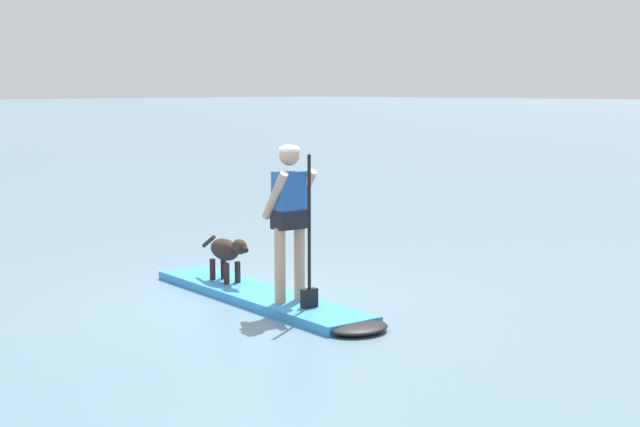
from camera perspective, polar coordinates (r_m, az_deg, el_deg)
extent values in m
plane|color=slate|center=(10.52, -3.84, -5.39)|extent=(400.00, 400.00, 0.00)
cube|color=#338CD8|center=(10.51, -3.84, -5.12)|extent=(3.55, 1.17, 0.10)
ellipsoid|color=black|center=(9.15, 2.28, -7.06)|extent=(0.65, 0.73, 0.10)
cylinder|color=tan|center=(9.99, -1.28, -3.08)|extent=(0.12, 0.12, 0.82)
cylinder|color=tan|center=(9.84, -2.50, -3.25)|extent=(0.12, 0.12, 0.82)
cube|color=black|center=(9.84, -1.90, -0.36)|extent=(0.27, 0.39, 0.20)
cube|color=#2659A5|center=(9.81, -1.91, 0.90)|extent=(0.24, 0.36, 0.60)
sphere|color=tan|center=(9.76, -1.92, 3.63)|extent=(0.22, 0.22, 0.22)
ellipsoid|color=white|center=(9.76, -1.92, 3.98)|extent=(0.23, 0.23, 0.11)
cylinder|color=tan|center=(9.91, -1.02, 1.28)|extent=(0.43, 0.15, 0.54)
cylinder|color=tan|center=(9.69, -2.82, 1.13)|extent=(0.43, 0.15, 0.54)
cylinder|color=black|center=(9.57, -0.68, -1.14)|extent=(0.04, 0.04, 1.62)
cube|color=black|center=(9.71, -0.67, -5.28)|extent=(0.10, 0.19, 0.20)
ellipsoid|color=#2D231E|center=(11.02, -5.94, -2.24)|extent=(0.56, 0.29, 0.26)
ellipsoid|color=#2D231E|center=(10.73, -5.03, -2.07)|extent=(0.24, 0.19, 0.18)
ellipsoid|color=black|center=(10.64, -4.71, -2.26)|extent=(0.13, 0.10, 0.08)
cylinder|color=#2D231E|center=(11.32, -6.92, -1.73)|extent=(0.27, 0.09, 0.18)
cylinder|color=#2D231E|center=(10.97, -5.14, -3.64)|extent=(0.07, 0.07, 0.25)
cylinder|color=#2D231E|center=(10.89, -5.82, -3.73)|extent=(0.07, 0.07, 0.25)
cylinder|color=#2D231E|center=(11.24, -6.02, -3.38)|extent=(0.07, 0.07, 0.25)
cylinder|color=#2D231E|center=(11.16, -6.69, -3.47)|extent=(0.07, 0.07, 0.25)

